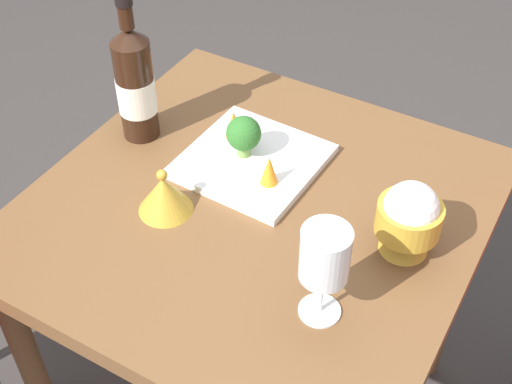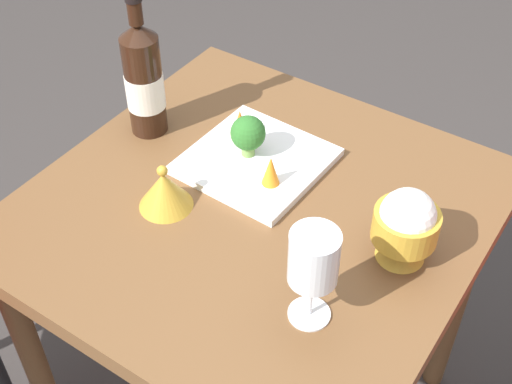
{
  "view_description": "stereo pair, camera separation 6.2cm",
  "coord_description": "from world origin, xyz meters",
  "px_view_note": "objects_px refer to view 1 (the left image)",
  "views": [
    {
      "loc": [
        0.46,
        -0.8,
        1.61
      ],
      "look_at": [
        0.0,
        0.0,
        0.75
      ],
      "focal_mm": 48.83,
      "sensor_mm": 36.0,
      "label": 1
    },
    {
      "loc": [
        0.51,
        -0.77,
        1.61
      ],
      "look_at": [
        0.0,
        0.0,
        0.75
      ],
      "focal_mm": 48.83,
      "sensor_mm": 36.0,
      "label": 2
    }
  ],
  "objects_px": {
    "serving_plate": "(252,161)",
    "broccoli_floret": "(244,134)",
    "carrot_garnish_left": "(234,124)",
    "rice_bowl": "(409,218)",
    "wine_glass": "(325,257)",
    "carrot_garnish_right": "(270,170)",
    "rice_bowl_lid": "(164,194)",
    "wine_bottle": "(135,83)"
  },
  "relations": [
    {
      "from": "serving_plate",
      "to": "broccoli_floret",
      "type": "relative_size",
      "value": 3.02
    },
    {
      "from": "serving_plate",
      "to": "carrot_garnish_left",
      "type": "height_order",
      "value": "carrot_garnish_left"
    },
    {
      "from": "carrot_garnish_left",
      "to": "rice_bowl",
      "type": "bearing_deg",
      "value": -14.4
    },
    {
      "from": "wine_glass",
      "to": "broccoli_floret",
      "type": "height_order",
      "value": "wine_glass"
    },
    {
      "from": "broccoli_floret",
      "to": "carrot_garnish_left",
      "type": "bearing_deg",
      "value": 139.86
    },
    {
      "from": "wine_glass",
      "to": "carrot_garnish_left",
      "type": "xyz_separation_m",
      "value": [
        -0.34,
        0.3,
        -0.08
      ]
    },
    {
      "from": "wine_glass",
      "to": "rice_bowl",
      "type": "relative_size",
      "value": 1.26
    },
    {
      "from": "carrot_garnish_right",
      "to": "serving_plate",
      "type": "bearing_deg",
      "value": 145.3
    },
    {
      "from": "serving_plate",
      "to": "broccoli_floret",
      "type": "height_order",
      "value": "broccoli_floret"
    },
    {
      "from": "rice_bowl",
      "to": "broccoli_floret",
      "type": "distance_m",
      "value": 0.36
    },
    {
      "from": "wine_glass",
      "to": "rice_bowl_lid",
      "type": "height_order",
      "value": "wine_glass"
    },
    {
      "from": "broccoli_floret",
      "to": "carrot_garnish_right",
      "type": "xyz_separation_m",
      "value": [
        0.08,
        -0.05,
        -0.02
      ]
    },
    {
      "from": "wine_glass",
      "to": "carrot_garnish_right",
      "type": "relative_size",
      "value": 2.93
    },
    {
      "from": "rice_bowl_lid",
      "to": "wine_bottle",
      "type": "bearing_deg",
      "value": 137.39
    },
    {
      "from": "rice_bowl_lid",
      "to": "carrot_garnish_left",
      "type": "bearing_deg",
      "value": 88.06
    },
    {
      "from": "rice_bowl",
      "to": "carrot_garnish_right",
      "type": "bearing_deg",
      "value": 176.19
    },
    {
      "from": "rice_bowl",
      "to": "wine_bottle",
      "type": "bearing_deg",
      "value": 176.53
    },
    {
      "from": "rice_bowl_lid",
      "to": "rice_bowl",
      "type": "bearing_deg",
      "value": 16.88
    },
    {
      "from": "broccoli_floret",
      "to": "serving_plate",
      "type": "bearing_deg",
      "value": -4.05
    },
    {
      "from": "wine_glass",
      "to": "carrot_garnish_left",
      "type": "distance_m",
      "value": 0.46
    },
    {
      "from": "rice_bowl",
      "to": "rice_bowl_lid",
      "type": "distance_m",
      "value": 0.43
    },
    {
      "from": "wine_glass",
      "to": "rice_bowl_lid",
      "type": "distance_m",
      "value": 0.36
    },
    {
      "from": "wine_glass",
      "to": "carrot_garnish_right",
      "type": "bearing_deg",
      "value": 134.43
    },
    {
      "from": "wine_bottle",
      "to": "rice_bowl",
      "type": "xyz_separation_m",
      "value": [
        0.58,
        -0.04,
        -0.05
      ]
    },
    {
      "from": "rice_bowl",
      "to": "broccoli_floret",
      "type": "height_order",
      "value": "rice_bowl"
    },
    {
      "from": "rice_bowl_lid",
      "to": "carrot_garnish_right",
      "type": "bearing_deg",
      "value": 45.94
    },
    {
      "from": "wine_glass",
      "to": "rice_bowl",
      "type": "height_order",
      "value": "wine_glass"
    },
    {
      "from": "rice_bowl_lid",
      "to": "carrot_garnish_left",
      "type": "relative_size",
      "value": 1.61
    },
    {
      "from": "rice_bowl",
      "to": "wine_glass",
      "type": "bearing_deg",
      "value": -108.59
    },
    {
      "from": "broccoli_floret",
      "to": "carrot_garnish_right",
      "type": "bearing_deg",
      "value": -28.84
    },
    {
      "from": "broccoli_floret",
      "to": "carrot_garnish_left",
      "type": "height_order",
      "value": "broccoli_floret"
    },
    {
      "from": "rice_bowl",
      "to": "rice_bowl_lid",
      "type": "xyz_separation_m",
      "value": [
        -0.41,
        -0.12,
        -0.04
      ]
    },
    {
      "from": "wine_glass",
      "to": "rice_bowl_lid",
      "type": "xyz_separation_m",
      "value": [
        -0.34,
        0.07,
        -0.09
      ]
    },
    {
      "from": "wine_glass",
      "to": "carrot_garnish_right",
      "type": "distance_m",
      "value": 0.31
    },
    {
      "from": "rice_bowl_lid",
      "to": "serving_plate",
      "type": "bearing_deg",
      "value": 68.79
    },
    {
      "from": "wine_bottle",
      "to": "carrot_garnish_left",
      "type": "height_order",
      "value": "wine_bottle"
    },
    {
      "from": "wine_bottle",
      "to": "rice_bowl_lid",
      "type": "xyz_separation_m",
      "value": [
        0.17,
        -0.16,
        -0.08
      ]
    },
    {
      "from": "wine_bottle",
      "to": "wine_glass",
      "type": "bearing_deg",
      "value": -23.77
    },
    {
      "from": "rice_bowl",
      "to": "broccoli_floret",
      "type": "xyz_separation_m",
      "value": [
        -0.36,
        0.06,
        -0.01
      ]
    },
    {
      "from": "rice_bowl_lid",
      "to": "broccoli_floret",
      "type": "height_order",
      "value": "broccoli_floret"
    },
    {
      "from": "rice_bowl",
      "to": "carrot_garnish_left",
      "type": "bearing_deg",
      "value": 165.6
    },
    {
      "from": "wine_glass",
      "to": "serving_plate",
      "type": "distance_m",
      "value": 0.39
    }
  ]
}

